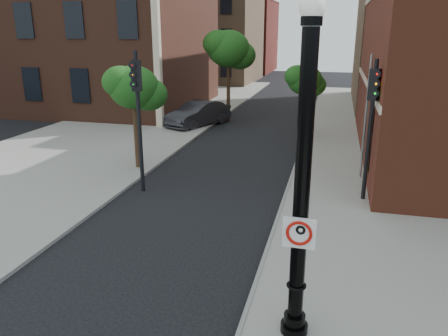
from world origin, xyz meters
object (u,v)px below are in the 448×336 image
(parked_car, at_px, (198,114))
(lamppost, at_px, (301,198))
(no_parking_sign, at_px, (299,233))
(traffic_signal_left, at_px, (138,99))
(traffic_signal_right, at_px, (372,109))

(parked_car, bearing_deg, lamppost, -44.25)
(parked_car, bearing_deg, no_parking_sign, -44.41)
(parked_car, relative_size, traffic_signal_left, 0.92)
(parked_car, distance_m, traffic_signal_right, 14.88)
(lamppost, bearing_deg, traffic_signal_left, 132.75)
(traffic_signal_left, distance_m, traffic_signal_right, 8.21)
(no_parking_sign, xyz_separation_m, parked_car, (-7.99, 19.08, -1.58))
(traffic_signal_left, bearing_deg, lamppost, -61.16)
(parked_car, height_order, traffic_signal_left, traffic_signal_left)
(lamppost, height_order, parked_car, lamppost)
(lamppost, bearing_deg, no_parking_sign, -87.81)
(parked_car, xyz_separation_m, traffic_signal_left, (1.52, -11.92, 2.73))
(traffic_signal_left, xyz_separation_m, traffic_signal_right, (8.15, 0.91, -0.15))
(no_parking_sign, distance_m, traffic_signal_left, 9.72)
(parked_car, xyz_separation_m, traffic_signal_right, (9.68, -11.01, 2.58))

